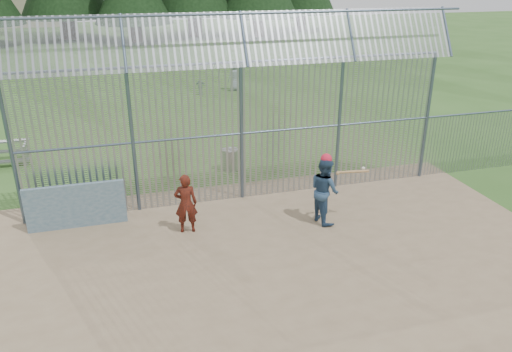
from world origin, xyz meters
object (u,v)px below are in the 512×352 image
object	(u,v)px
dugout_wall	(76,206)
trash_can	(230,160)
onlooker	(186,203)
batter	(325,190)

from	to	relation	value
dugout_wall	trash_can	bearing A→B (deg)	30.85
dugout_wall	onlooker	xyz separation A→B (m)	(2.72, -1.02, 0.19)
batter	trash_can	xyz separation A→B (m)	(-1.56, 4.29, -0.54)
onlooker	trash_can	bearing A→B (deg)	-109.80
trash_can	dugout_wall	bearing A→B (deg)	-149.15
onlooker	trash_can	distance (m)	4.39
onlooker	trash_can	world-z (taller)	onlooker
trash_can	onlooker	bearing A→B (deg)	-117.86
onlooker	trash_can	xyz separation A→B (m)	(2.04, 3.87, -0.43)
dugout_wall	onlooker	world-z (taller)	onlooker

